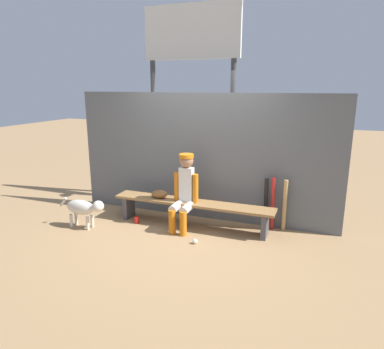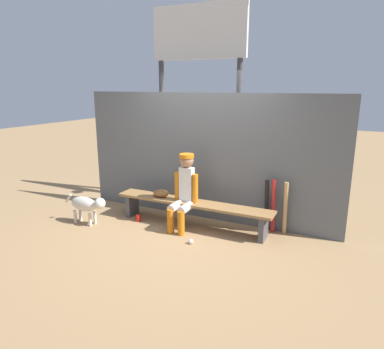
{
  "view_description": "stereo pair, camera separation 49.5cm",
  "coord_description": "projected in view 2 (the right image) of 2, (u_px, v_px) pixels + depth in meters",
  "views": [
    {
      "loc": [
        1.91,
        -4.99,
        2.24
      ],
      "look_at": [
        0.0,
        0.0,
        0.88
      ],
      "focal_mm": 32.75,
      "sensor_mm": 36.0,
      "label": 1
    },
    {
      "loc": [
        2.37,
        -4.79,
        2.24
      ],
      "look_at": [
        0.0,
        0.0,
        0.88
      ],
      "focal_mm": 32.75,
      "sensor_mm": 36.0,
      "label": 2
    }
  ],
  "objects": [
    {
      "name": "cup_on_bench",
      "position": [
        182.0,
        196.0,
        5.73
      ],
      "size": [
        0.08,
        0.08,
        0.11
      ],
      "primitive_type": "cylinder",
      "color": "#1E47AD",
      "rests_on": "dugout_bench"
    },
    {
      "name": "cup_on_ground",
      "position": [
        138.0,
        218.0,
        5.93
      ],
      "size": [
        0.08,
        0.08,
        0.11
      ],
      "primitive_type": "cylinder",
      "color": "red",
      "rests_on": "ground_plane"
    },
    {
      "name": "bat_aluminum_red",
      "position": [
        273.0,
        206.0,
        5.38
      ],
      "size": [
        0.07,
        0.15,
        0.87
      ],
      "primitive_type": "cylinder",
      "rotation": [
        0.1,
        0.0,
        -0.06
      ],
      "color": "#B22323",
      "rests_on": "ground_plane"
    },
    {
      "name": "chainlink_fence",
      "position": [
        204.0,
        158.0,
        5.87
      ],
      "size": [
        4.56,
        0.03,
        2.13
      ],
      "primitive_type": "cube",
      "color": "#595E63",
      "rests_on": "ground_plane"
    },
    {
      "name": "baseball",
      "position": [
        191.0,
        241.0,
        5.09
      ],
      "size": [
        0.07,
        0.07,
        0.07
      ],
      "primitive_type": "sphere",
      "color": "white",
      "rests_on": "ground_plane"
    },
    {
      "name": "baseball_glove",
      "position": [
        161.0,
        193.0,
        5.86
      ],
      "size": [
        0.28,
        0.2,
        0.12
      ],
      "primitive_type": "ellipsoid",
      "color": "brown",
      "rests_on": "dugout_bench"
    },
    {
      "name": "dugout_bench",
      "position": [
        192.0,
        207.0,
        5.65
      ],
      "size": [
        2.66,
        0.36,
        0.43
      ],
      "color": "olive",
      "rests_on": "ground_plane"
    },
    {
      "name": "bat_wood_tan",
      "position": [
        285.0,
        208.0,
        5.33
      ],
      "size": [
        0.07,
        0.16,
        0.85
      ],
      "primitive_type": "cylinder",
      "rotation": [
        0.1,
        0.0,
        0.07
      ],
      "color": "tan",
      "rests_on": "ground_plane"
    },
    {
      "name": "dog",
      "position": [
        87.0,
        205.0,
        5.76
      ],
      "size": [
        0.84,
        0.2,
        0.49
      ],
      "color": "beige",
      "rests_on": "ground_plane"
    },
    {
      "name": "scoreboard",
      "position": [
        201.0,
        58.0,
        6.38
      ],
      "size": [
        2.11,
        0.27,
        3.9
      ],
      "color": "#3F3F42",
      "rests_on": "ground_plane"
    },
    {
      "name": "bat_aluminum_black",
      "position": [
        266.0,
        205.0,
        5.46
      ],
      "size": [
        0.07,
        0.2,
        0.85
      ],
      "primitive_type": "cylinder",
      "rotation": [
        0.16,
        0.0,
        0.05
      ],
      "color": "black",
      "rests_on": "ground_plane"
    },
    {
      "name": "player_seated",
      "position": [
        184.0,
        190.0,
        5.52
      ],
      "size": [
        0.41,
        0.55,
        1.2
      ],
      "color": "silver",
      "rests_on": "ground_plane"
    },
    {
      "name": "ground_plane",
      "position": [
        192.0,
        226.0,
        5.73
      ],
      "size": [
        30.0,
        30.0,
        0.0
      ],
      "primitive_type": "plane",
      "color": "#9E7A51"
    }
  ]
}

